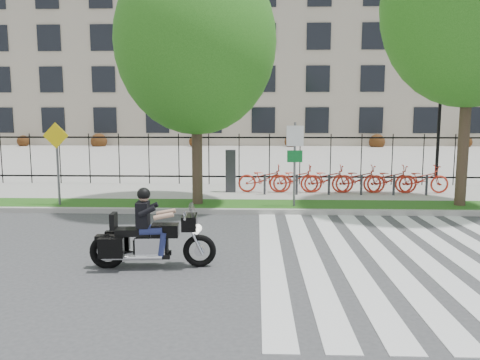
{
  "coord_description": "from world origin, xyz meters",
  "views": [
    {
      "loc": [
        1.9,
        -9.22,
        2.8
      ],
      "look_at": [
        1.46,
        3.0,
        1.15
      ],
      "focal_mm": 35.0,
      "sensor_mm": 36.0,
      "label": 1
    }
  ],
  "objects": [
    {
      "name": "ground",
      "position": [
        0.0,
        0.0,
        0.0
      ],
      "size": [
        120.0,
        120.0,
        0.0
      ],
      "primitive_type": "plane",
      "color": "#38383B",
      "rests_on": "ground"
    },
    {
      "name": "curb",
      "position": [
        0.0,
        4.1,
        0.07
      ],
      "size": [
        60.0,
        0.2,
        0.15
      ],
      "primitive_type": "cube",
      "color": "#A19E97",
      "rests_on": "ground"
    },
    {
      "name": "grass_verge",
      "position": [
        0.0,
        4.95,
        0.07
      ],
      "size": [
        60.0,
        1.5,
        0.15
      ],
      "primitive_type": "cube",
      "color": "#1C5515",
      "rests_on": "ground"
    },
    {
      "name": "sidewalk",
      "position": [
        0.0,
        7.45,
        0.07
      ],
      "size": [
        60.0,
        3.5,
        0.15
      ],
      "primitive_type": "cube",
      "color": "#AFACA4",
      "rests_on": "ground"
    },
    {
      "name": "plaza",
      "position": [
        0.0,
        25.0,
        0.05
      ],
      "size": [
        80.0,
        34.0,
        0.1
      ],
      "primitive_type": "cube",
      "color": "#AFACA4",
      "rests_on": "ground"
    },
    {
      "name": "crosswalk_stripes",
      "position": [
        4.83,
        0.0,
        0.01
      ],
      "size": [
        5.7,
        8.0,
        0.01
      ],
      "primitive_type": null,
      "color": "silver",
      "rests_on": "ground"
    },
    {
      "name": "iron_fence",
      "position": [
        0.0,
        9.2,
        1.15
      ],
      "size": [
        30.0,
        0.06,
        2.0
      ],
      "primitive_type": null,
      "color": "black",
      "rests_on": "sidewalk"
    },
    {
      "name": "office_building",
      "position": [
        0.0,
        44.92,
        9.97
      ],
      "size": [
        60.0,
        21.9,
        20.15
      ],
      "color": "#A69886",
      "rests_on": "ground"
    },
    {
      "name": "lamp_post_right",
      "position": [
        10.0,
        12.0,
        3.21
      ],
      "size": [
        1.06,
        0.7,
        4.25
      ],
      "color": "black",
      "rests_on": "ground"
    },
    {
      "name": "street_tree_1",
      "position": [
        0.08,
        4.95,
        5.0
      ],
      "size": [
        4.77,
        4.77,
        7.6
      ],
      "color": "#38271F",
      "rests_on": "grass_verge"
    },
    {
      "name": "street_tree_2",
      "position": [
        8.06,
        4.95,
        6.01
      ],
      "size": [
        5.14,
        5.14,
        8.82
      ],
      "color": "#38271F",
      "rests_on": "grass_verge"
    },
    {
      "name": "bike_share_station",
      "position": [
        4.85,
        7.2,
        0.64
      ],
      "size": [
        7.81,
        0.86,
        1.5
      ],
      "color": "#2D2D33",
      "rests_on": "sidewalk"
    },
    {
      "name": "sign_pole_regulatory",
      "position": [
        3.02,
        4.58,
        1.74
      ],
      "size": [
        0.5,
        0.09,
        2.5
      ],
      "color": "#59595B",
      "rests_on": "grass_verge"
    },
    {
      "name": "sign_pole_warning",
      "position": [
        -4.11,
        4.58,
        1.74
      ],
      "size": [
        0.78,
        0.09,
        2.49
      ],
      "color": "#59595B",
      "rests_on": "grass_verge"
    },
    {
      "name": "motorcycle_rider",
      "position": [
        -0.05,
        -0.8,
        0.61
      ],
      "size": [
        2.36,
        0.72,
        1.82
      ],
      "color": "black",
      "rests_on": "ground"
    }
  ]
}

